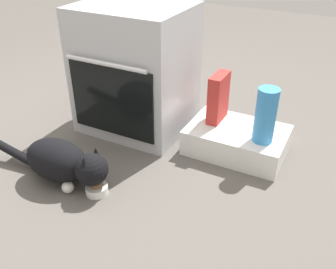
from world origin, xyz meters
TOP-DOWN VIEW (x-y plane):
  - ground at (0.00, 0.00)m, footprint 8.00×8.00m
  - oven at (0.03, 0.36)m, footprint 0.64×0.58m
  - pantry_cabinet at (0.70, 0.35)m, footprint 0.55×0.37m
  - food_bowl at (0.21, -0.33)m, footprint 0.11×0.11m
  - cat at (0.02, -0.33)m, footprint 0.75×0.22m
  - cereal_box at (0.56, 0.40)m, footprint 0.07×0.18m
  - water_bottle at (0.86, 0.29)m, footprint 0.11×0.11m

SIDE VIEW (x-z plane):
  - ground at x=0.00m, z-range 0.00..0.00m
  - food_bowl at x=0.21m, z-range -0.01..0.06m
  - pantry_cabinet at x=0.70m, z-range 0.00..0.15m
  - cat at x=0.02m, z-range 0.01..0.24m
  - cereal_box at x=0.56m, z-range 0.15..0.43m
  - water_bottle at x=0.86m, z-range 0.15..0.45m
  - oven at x=0.03m, z-range 0.00..0.76m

